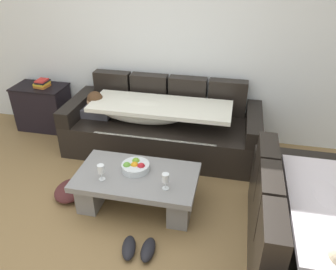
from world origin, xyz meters
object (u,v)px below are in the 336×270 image
object	(u,v)px
wine_glass_near_left	(101,170)
couch_along_wall	(159,126)
coffee_table	(137,186)
wine_glass_near_right	(166,179)
book_stack_on_cabinet	(42,83)
couch_near_window	(309,237)
crumpled_garment	(70,190)
pair_of_shoes	(138,249)
fruit_bowl	(135,166)
side_cabinet	(43,107)

from	to	relation	value
wine_glass_near_left	couch_along_wall	bearing A→B (deg)	78.02
coffee_table	wine_glass_near_left	bearing A→B (deg)	-154.64
wine_glass_near_right	book_stack_on_cabinet	xyz separation A→B (m)	(-2.07, 1.48, 0.19)
couch_near_window	wine_glass_near_left	world-z (taller)	couch_near_window
wine_glass_near_right	book_stack_on_cabinet	distance (m)	2.55
coffee_table	crumpled_garment	world-z (taller)	coffee_table
coffee_table	pair_of_shoes	size ratio (longest dim) A/B	3.71
fruit_bowl	wine_glass_near_left	distance (m)	0.35
fruit_bowl	crumpled_garment	xyz separation A→B (m)	(-0.72, -0.09, -0.36)
couch_along_wall	coffee_table	xyz separation A→B (m)	(0.04, -1.11, -0.09)
side_cabinet	couch_near_window	bearing A→B (deg)	-27.78
couch_along_wall	crumpled_garment	size ratio (longest dim) A/B	6.04
couch_along_wall	crumpled_garment	bearing A→B (deg)	-122.52
couch_along_wall	pair_of_shoes	world-z (taller)	couch_along_wall
book_stack_on_cabinet	fruit_bowl	bearing A→B (deg)	-36.27
book_stack_on_cabinet	crumpled_garment	world-z (taller)	book_stack_on_cabinet
coffee_table	pair_of_shoes	distance (m)	0.66
wine_glass_near_left	wine_glass_near_right	distance (m)	0.63
couch_near_window	side_cabinet	xyz separation A→B (m)	(-3.36, 1.77, -0.01)
couch_along_wall	book_stack_on_cabinet	bearing A→B (deg)	172.60
fruit_bowl	pair_of_shoes	xyz separation A→B (m)	(0.22, -0.67, -0.38)
wine_glass_near_right	side_cabinet	size ratio (longest dim) A/B	0.23
book_stack_on_cabinet	coffee_table	bearing A→B (deg)	-37.32
couch_along_wall	couch_near_window	distance (m)	2.22
couch_along_wall	couch_near_window	xyz separation A→B (m)	(1.59, -1.55, 0.00)
fruit_bowl	wine_glass_near_right	size ratio (longest dim) A/B	1.69
coffee_table	book_stack_on_cabinet	world-z (taller)	book_stack_on_cabinet
couch_along_wall	wine_glass_near_right	size ratio (longest dim) A/B	14.55
couch_along_wall	fruit_bowl	size ratio (longest dim) A/B	8.63
wine_glass_near_left	book_stack_on_cabinet	bearing A→B (deg)	134.40
pair_of_shoes	wine_glass_near_right	bearing A→B (deg)	72.46
couch_near_window	book_stack_on_cabinet	bearing A→B (deg)	61.84
wine_glass_near_right	coffee_table	bearing A→B (deg)	155.53
fruit_bowl	book_stack_on_cabinet	size ratio (longest dim) A/B	1.28
fruit_bowl	side_cabinet	bearing A→B (deg)	144.59
couch_along_wall	wine_glass_near_left	world-z (taller)	couch_along_wall
couch_near_window	fruit_bowl	size ratio (longest dim) A/B	6.12
couch_along_wall	side_cabinet	size ratio (longest dim) A/B	3.35
couch_along_wall	fruit_bowl	bearing A→B (deg)	-89.78
couch_along_wall	crumpled_garment	distance (m)	1.36
crumpled_garment	wine_glass_near_left	bearing A→B (deg)	-16.07
side_cabinet	couch_along_wall	bearing A→B (deg)	-7.25
coffee_table	wine_glass_near_right	world-z (taller)	wine_glass_near_right
couch_near_window	wine_glass_near_right	xyz separation A→B (m)	(-1.23, 0.29, 0.16)
coffee_table	fruit_bowl	bearing A→B (deg)	113.85
pair_of_shoes	fruit_bowl	bearing A→B (deg)	107.84
couch_along_wall	couch_near_window	size ratio (longest dim) A/B	1.41
coffee_table	side_cabinet	xyz separation A→B (m)	(-1.81, 1.33, 0.08)
wine_glass_near_left	wine_glass_near_right	size ratio (longest dim) A/B	1.00
couch_near_window	book_stack_on_cabinet	world-z (taller)	couch_near_window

